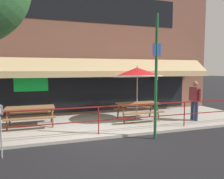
{
  "coord_description": "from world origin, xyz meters",
  "views": [
    {
      "loc": [
        -1.85,
        -6.76,
        2.31
      ],
      "look_at": [
        0.91,
        1.6,
        1.5
      ],
      "focal_mm": 35.0,
      "sensor_mm": 36.0,
      "label": 1
    }
  ],
  "objects_px": {
    "pedestrian_walking": "(195,99)",
    "picnic_table_left": "(30,111)",
    "patio_umbrella_centre": "(137,72)",
    "street_sign_pole": "(156,76)",
    "parking_meter_near": "(0,115)",
    "picnic_table_centre": "(138,106)"
  },
  "relations": [
    {
      "from": "picnic_table_centre",
      "to": "patio_umbrella_centre",
      "type": "relative_size",
      "value": 0.76
    },
    {
      "from": "pedestrian_walking",
      "to": "street_sign_pole",
      "type": "height_order",
      "value": "street_sign_pole"
    },
    {
      "from": "pedestrian_walking",
      "to": "street_sign_pole",
      "type": "xyz_separation_m",
      "value": [
        -2.73,
        -1.45,
        1.05
      ]
    },
    {
      "from": "patio_umbrella_centre",
      "to": "parking_meter_near",
      "type": "relative_size",
      "value": 1.67
    },
    {
      "from": "patio_umbrella_centre",
      "to": "street_sign_pole",
      "type": "bearing_deg",
      "value": -100.06
    },
    {
      "from": "picnic_table_centre",
      "to": "pedestrian_walking",
      "type": "bearing_deg",
      "value": -18.9
    },
    {
      "from": "picnic_table_left",
      "to": "patio_umbrella_centre",
      "type": "height_order",
      "value": "patio_umbrella_centre"
    },
    {
      "from": "picnic_table_centre",
      "to": "parking_meter_near",
      "type": "relative_size",
      "value": 1.27
    },
    {
      "from": "picnic_table_left",
      "to": "patio_umbrella_centre",
      "type": "relative_size",
      "value": 0.76
    },
    {
      "from": "picnic_table_left",
      "to": "street_sign_pole",
      "type": "distance_m",
      "value": 4.96
    },
    {
      "from": "picnic_table_left",
      "to": "parking_meter_near",
      "type": "bearing_deg",
      "value": -102.48
    },
    {
      "from": "pedestrian_walking",
      "to": "parking_meter_near",
      "type": "bearing_deg",
      "value": -167.52
    },
    {
      "from": "picnic_table_centre",
      "to": "street_sign_pole",
      "type": "relative_size",
      "value": 0.44
    },
    {
      "from": "picnic_table_left",
      "to": "street_sign_pole",
      "type": "bearing_deg",
      "value": -32.91
    },
    {
      "from": "pedestrian_walking",
      "to": "picnic_table_left",
      "type": "bearing_deg",
      "value": 170.4
    },
    {
      "from": "patio_umbrella_centre",
      "to": "street_sign_pole",
      "type": "relative_size",
      "value": 0.58
    },
    {
      "from": "patio_umbrella_centre",
      "to": "picnic_table_centre",
      "type": "bearing_deg",
      "value": -90.0
    },
    {
      "from": "parking_meter_near",
      "to": "street_sign_pole",
      "type": "xyz_separation_m",
      "value": [
        4.6,
        0.18,
        0.95
      ]
    },
    {
      "from": "picnic_table_centre",
      "to": "pedestrian_walking",
      "type": "relative_size",
      "value": 1.05
    },
    {
      "from": "picnic_table_left",
      "to": "patio_umbrella_centre",
      "type": "xyz_separation_m",
      "value": [
        4.41,
        -0.23,
        1.47
      ]
    },
    {
      "from": "pedestrian_walking",
      "to": "picnic_table_centre",
      "type": "bearing_deg",
      "value": 161.1
    },
    {
      "from": "patio_umbrella_centre",
      "to": "pedestrian_walking",
      "type": "height_order",
      "value": "patio_umbrella_centre"
    }
  ]
}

